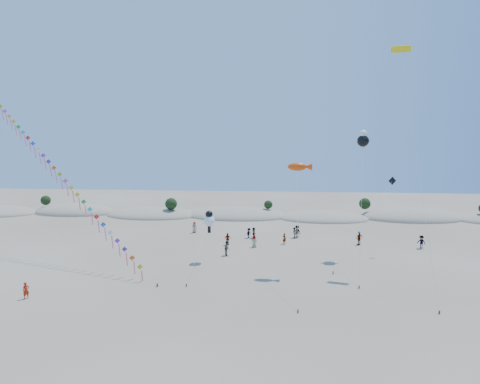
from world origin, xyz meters
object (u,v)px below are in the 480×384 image
parafoil_kite (402,55)px  flyer_foreground (26,291)px  fish_kite (300,167)px  kite_train (58,173)px

parafoil_kite → flyer_foreground: (-36.64, -13.58, -22.99)m
parafoil_kite → flyer_foreground: 45.34m
parafoil_kite → flyer_foreground: parafoil_kite is taller
fish_kite → parafoil_kite: parafoil_kite is taller
kite_train → flyer_foreground: size_ratio=18.17×
fish_kite → flyer_foreground: bearing=-158.3°
fish_kite → flyer_foreground: (-25.49, -10.15, -10.79)m
kite_train → fish_kite: kite_train is taller
fish_kite → kite_train: bearing=174.2°
fish_kite → parafoil_kite: size_ratio=0.49×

